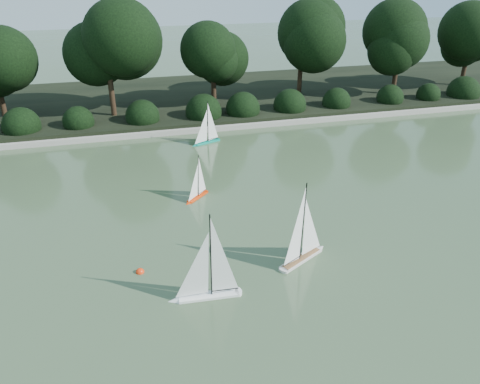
# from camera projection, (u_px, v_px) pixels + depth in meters

# --- Properties ---
(ground) EXTENTS (80.00, 80.00, 0.00)m
(ground) POSITION_uv_depth(u_px,v_px,m) (285.00, 276.00, 9.24)
(ground) COLOR #33492C
(ground) RESTS_ON ground
(pond_coping) EXTENTS (40.00, 0.35, 0.18)m
(pond_coping) POSITION_uv_depth(u_px,v_px,m) (201.00, 129.00, 16.99)
(pond_coping) COLOR gray
(pond_coping) RESTS_ON ground
(far_bank) EXTENTS (40.00, 8.00, 0.30)m
(far_bank) POSITION_uv_depth(u_px,v_px,m) (184.00, 99.00, 20.42)
(far_bank) COLOR black
(far_bank) RESTS_ON ground
(tree_line) EXTENTS (26.31, 3.93, 4.39)m
(tree_line) POSITION_uv_depth(u_px,v_px,m) (218.00, 45.00, 18.24)
(tree_line) COLOR black
(tree_line) RESTS_ON ground
(shrub_hedge) EXTENTS (29.10, 1.10, 1.10)m
(shrub_hedge) POSITION_uv_depth(u_px,v_px,m) (196.00, 113.00, 17.60)
(shrub_hedge) COLOR black
(shrub_hedge) RESTS_ON ground
(sailboat_white_a) EXTENTS (1.39, 0.31, 1.89)m
(sailboat_white_a) POSITION_uv_depth(u_px,v_px,m) (203.00, 284.00, 8.51)
(sailboat_white_a) COLOR white
(sailboat_white_a) RESTS_ON ground
(sailboat_white_b) EXTENTS (1.31, 0.85, 1.92)m
(sailboat_white_b) POSITION_uv_depth(u_px,v_px,m) (305.00, 246.00, 9.66)
(sailboat_white_b) COLOR beige
(sailboat_white_b) RESTS_ON ground
(sailboat_orange) EXTENTS (0.75, 0.73, 1.27)m
(sailboat_orange) POSITION_uv_depth(u_px,v_px,m) (196.00, 192.00, 12.15)
(sailboat_orange) COLOR #EE3505
(sailboat_orange) RESTS_ON ground
(sailboat_teal) EXTENTS (1.09, 0.57, 1.54)m
(sailboat_teal) POSITION_uv_depth(u_px,v_px,m) (205.00, 137.00, 15.82)
(sailboat_teal) COLOR #088972
(sailboat_teal) RESTS_ON ground
(race_buoy) EXTENTS (0.17, 0.17, 0.17)m
(race_buoy) POSITION_uv_depth(u_px,v_px,m) (140.00, 272.00, 9.34)
(race_buoy) COLOR #F2320C
(race_buoy) RESTS_ON ground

